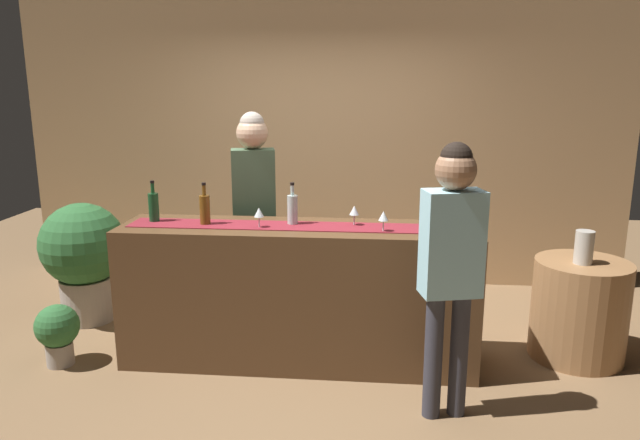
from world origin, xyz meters
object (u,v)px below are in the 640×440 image
wine_glass_near_customer (354,211)px  wine_glass_far_end (383,217)px  wine_glass_mid_counter (259,213)px  round_side_table (579,310)px  bartender (254,196)px  potted_plant_small (58,331)px  customer_sipping (451,253)px  vase_on_side_table (584,247)px  wine_bottle_green (154,206)px  wine_bottle_clear (293,209)px  potted_plant_tall (83,254)px  wine_bottle_amber (205,209)px

wine_glass_near_customer → wine_glass_far_end: size_ratio=1.00×
wine_glass_mid_counter → round_side_table: bearing=7.8°
bartender → potted_plant_small: bearing=19.7°
round_side_table → potted_plant_small: round_side_table is taller
wine_glass_far_end → round_side_table: bearing=13.5°
bartender → customer_sipping: (1.42, -1.23, -0.08)m
customer_sipping → vase_on_side_table: size_ratio=7.01×
round_side_table → wine_bottle_green: bearing=-176.2°
wine_glass_far_end → wine_glass_mid_counter: bearing=177.8°
wine_glass_far_end → customer_sipping: (0.39, -0.55, -0.08)m
bartender → potted_plant_small: (-1.29, -0.82, -0.85)m
wine_bottle_clear → wine_glass_mid_counter: 0.25m
wine_glass_near_customer → round_side_table: bearing=6.5°
wine_bottle_clear → wine_bottle_green: bearing=-179.3°
wine_glass_far_end → potted_plant_small: (-2.31, -0.14, -0.86)m
potted_plant_small → wine_glass_mid_counter: bearing=6.9°
wine_glass_far_end → potted_plant_tall: size_ratio=0.14×
wine_glass_near_customer → wine_glass_far_end: bearing=-38.2°
vase_on_side_table → round_side_table: bearing=58.5°
bartender → wine_bottle_amber: bearing=55.5°
bartender → customer_sipping: size_ratio=1.06×
wine_bottle_green → customer_sipping: size_ratio=0.18×
customer_sipping → wine_glass_far_end: bearing=112.1°
wine_bottle_green → potted_plant_small: bearing=-156.4°
wine_glass_mid_counter → potted_plant_tall: 1.85m
wine_bottle_amber → wine_glass_far_end: 1.26m
wine_bottle_green → wine_bottle_amber: bearing=-7.5°
wine_bottle_clear → potted_plant_small: (-1.67, -0.30, -0.87)m
wine_bottle_amber → wine_bottle_clear: 0.62m
customer_sipping → potted_plant_small: 2.84m
potted_plant_tall → wine_bottle_amber: bearing=-25.3°
wine_bottle_green → potted_plant_tall: (-0.85, 0.54, -0.54)m
potted_plant_small → potted_plant_tall: bearing=103.1°
vase_on_side_table → wine_bottle_green: bearing=-177.0°
wine_bottle_amber → wine_bottle_green: size_ratio=1.00×
vase_on_side_table → potted_plant_small: 3.82m
bartender → vase_on_side_table: bartender is taller
wine_bottle_green → potted_plant_tall: 1.14m
wine_bottle_clear → bartender: size_ratio=0.17×
customer_sipping → wine_bottle_green: bearing=148.1°
wine_glass_near_customer → round_side_table: 1.83m
wine_bottle_amber → wine_bottle_clear: (0.62, 0.06, 0.00)m
wine_glass_near_customer → bartender: (-0.83, 0.52, -0.00)m
wine_glass_far_end → customer_sipping: bearing=-54.9°
wine_glass_mid_counter → vase_on_side_table: 2.32m
wine_glass_mid_counter → customer_sipping: (1.25, -0.59, -0.08)m
bartender → potted_plant_tall: (-1.48, 0.00, -0.52)m
wine_glass_near_customer → vase_on_side_table: (1.63, 0.15, -0.26)m
wine_bottle_clear → round_side_table: size_ratio=0.41×
wine_bottle_amber → wine_glass_mid_counter: 0.41m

